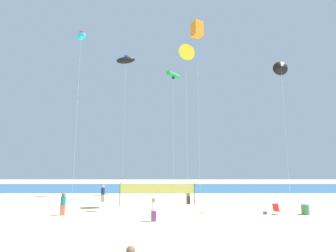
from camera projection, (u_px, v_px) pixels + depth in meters
name	position (u px, v px, depth m)	size (l,w,h in m)	color
ground_plane	(161.00, 232.00, 16.02)	(120.00, 120.00, 0.00)	beige
ocean_band	(166.00, 188.00, 48.00)	(120.00, 20.00, 0.01)	#28608C
beachgoer_white_shirt	(154.00, 209.00, 19.28)	(0.39, 0.39, 1.72)	#7A3872
beachgoer_olive_shirt	(188.00, 195.00, 27.77)	(0.43, 0.43, 1.86)	#2D2D33
beachgoer_navy_shirt	(103.00, 193.00, 29.40)	(0.43, 0.43, 1.87)	#99B28C
beachgoer_teal_shirt	(63.00, 203.00, 21.64)	(0.42, 0.42, 1.84)	#EA7260
folding_beach_chair	(276.00, 209.00, 21.86)	(0.52, 0.65, 0.89)	red
trash_barrel	(305.00, 210.00, 21.87)	(0.63, 0.63, 0.82)	#3F7F4C
volleyball_net	(157.00, 190.00, 26.80)	(7.86, 0.22, 2.40)	#4C4C51
beach_handbag	(265.00, 213.00, 21.88)	(0.30, 0.15, 0.24)	#7A3872
kite_black_delta	(281.00, 68.00, 24.49)	(1.43, 0.65, 14.08)	silver
kite_green_tube	(173.00, 75.00, 38.24)	(2.07, 2.35, 17.84)	silver
kite_yellow_delta	(186.00, 53.00, 25.15)	(1.71, 0.82, 15.89)	silver
kite_cyan_inflatable	(81.00, 37.00, 24.49)	(1.80, 2.09, 16.91)	silver
kite_orange_box	(197.00, 29.00, 27.42)	(1.35, 1.35, 19.32)	silver
kite_black_inflatable	(126.00, 60.00, 36.62)	(3.02, 1.87, 19.79)	silver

